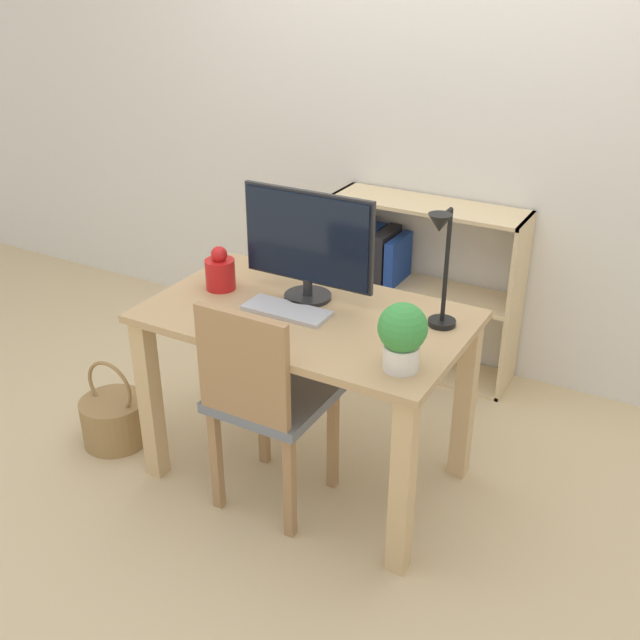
{
  "coord_description": "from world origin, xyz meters",
  "views": [
    {
      "loc": [
        1.26,
        -2.14,
        1.95
      ],
      "look_at": [
        0.0,
        0.1,
        0.66
      ],
      "focal_mm": 42.0,
      "sensor_mm": 36.0,
      "label": 1
    }
  ],
  "objects_px": {
    "potted_plant": "(402,334)",
    "bookshelf": "(392,282)",
    "keyboard": "(287,311)",
    "chair": "(265,397)",
    "monitor": "(308,241)",
    "vase": "(220,271)",
    "basket": "(114,419)",
    "desk_lamp": "(441,259)"
  },
  "relations": [
    {
      "from": "monitor",
      "to": "potted_plant",
      "type": "bearing_deg",
      "value": -31.05
    },
    {
      "from": "potted_plant",
      "to": "bookshelf",
      "type": "xyz_separation_m",
      "value": [
        -0.58,
        1.24,
        -0.42
      ]
    },
    {
      "from": "keyboard",
      "to": "basket",
      "type": "relative_size",
      "value": 0.83
    },
    {
      "from": "desk_lamp",
      "to": "potted_plant",
      "type": "bearing_deg",
      "value": -90.57
    },
    {
      "from": "potted_plant",
      "to": "chair",
      "type": "bearing_deg",
      "value": -175.16
    },
    {
      "from": "vase",
      "to": "basket",
      "type": "height_order",
      "value": "vase"
    },
    {
      "from": "keyboard",
      "to": "chair",
      "type": "height_order",
      "value": "chair"
    },
    {
      "from": "potted_plant",
      "to": "bookshelf",
      "type": "height_order",
      "value": "potted_plant"
    },
    {
      "from": "vase",
      "to": "desk_lamp",
      "type": "bearing_deg",
      "value": 4.69
    },
    {
      "from": "monitor",
      "to": "chair",
      "type": "xyz_separation_m",
      "value": [
        0.03,
        -0.36,
        -0.47
      ]
    },
    {
      "from": "potted_plant",
      "to": "keyboard",
      "type": "bearing_deg",
      "value": 162.38
    },
    {
      "from": "bookshelf",
      "to": "basket",
      "type": "height_order",
      "value": "bookshelf"
    },
    {
      "from": "keyboard",
      "to": "bookshelf",
      "type": "relative_size",
      "value": 0.35
    },
    {
      "from": "chair",
      "to": "bookshelf",
      "type": "xyz_separation_m",
      "value": [
        -0.08,
        1.29,
        -0.05
      ]
    },
    {
      "from": "desk_lamp",
      "to": "potted_plant",
      "type": "height_order",
      "value": "desk_lamp"
    },
    {
      "from": "desk_lamp",
      "to": "potted_plant",
      "type": "relative_size",
      "value": 1.95
    },
    {
      "from": "chair",
      "to": "basket",
      "type": "height_order",
      "value": "chair"
    },
    {
      "from": "keyboard",
      "to": "vase",
      "type": "relative_size",
      "value": 1.86
    },
    {
      "from": "chair",
      "to": "keyboard",
      "type": "bearing_deg",
      "value": 96.2
    },
    {
      "from": "desk_lamp",
      "to": "basket",
      "type": "height_order",
      "value": "desk_lamp"
    },
    {
      "from": "desk_lamp",
      "to": "basket",
      "type": "xyz_separation_m",
      "value": [
        -1.32,
        -0.32,
        -0.89
      ]
    },
    {
      "from": "vase",
      "to": "basket",
      "type": "bearing_deg",
      "value": -150.67
    },
    {
      "from": "monitor",
      "to": "basket",
      "type": "distance_m",
      "value": 1.21
    },
    {
      "from": "chair",
      "to": "bookshelf",
      "type": "relative_size",
      "value": 0.94
    },
    {
      "from": "monitor",
      "to": "bookshelf",
      "type": "bearing_deg",
      "value": 93.08
    },
    {
      "from": "desk_lamp",
      "to": "bookshelf",
      "type": "xyz_separation_m",
      "value": [
        -0.58,
        0.94,
        -0.57
      ]
    },
    {
      "from": "desk_lamp",
      "to": "basket",
      "type": "relative_size",
      "value": 1.12
    },
    {
      "from": "monitor",
      "to": "chair",
      "type": "relative_size",
      "value": 0.61
    },
    {
      "from": "monitor",
      "to": "keyboard",
      "type": "distance_m",
      "value": 0.27
    },
    {
      "from": "vase",
      "to": "basket",
      "type": "relative_size",
      "value": 0.45
    },
    {
      "from": "keyboard",
      "to": "basket",
      "type": "xyz_separation_m",
      "value": [
        -0.78,
        -0.19,
        -0.63
      ]
    },
    {
      "from": "monitor",
      "to": "keyboard",
      "type": "bearing_deg",
      "value": -92.0
    },
    {
      "from": "monitor",
      "to": "vase",
      "type": "height_order",
      "value": "monitor"
    },
    {
      "from": "vase",
      "to": "desk_lamp",
      "type": "height_order",
      "value": "desk_lamp"
    },
    {
      "from": "vase",
      "to": "potted_plant",
      "type": "height_order",
      "value": "potted_plant"
    },
    {
      "from": "basket",
      "to": "desk_lamp",
      "type": "bearing_deg",
      "value": 13.57
    },
    {
      "from": "desk_lamp",
      "to": "basket",
      "type": "bearing_deg",
      "value": -166.43
    },
    {
      "from": "chair",
      "to": "bookshelf",
      "type": "height_order",
      "value": "chair"
    },
    {
      "from": "vase",
      "to": "monitor",
      "type": "bearing_deg",
      "value": 14.5
    },
    {
      "from": "bookshelf",
      "to": "basket",
      "type": "relative_size",
      "value": 2.37
    },
    {
      "from": "potted_plant",
      "to": "bookshelf",
      "type": "relative_size",
      "value": 0.24
    },
    {
      "from": "keyboard",
      "to": "monitor",
      "type": "bearing_deg",
      "value": 88.0
    }
  ]
}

